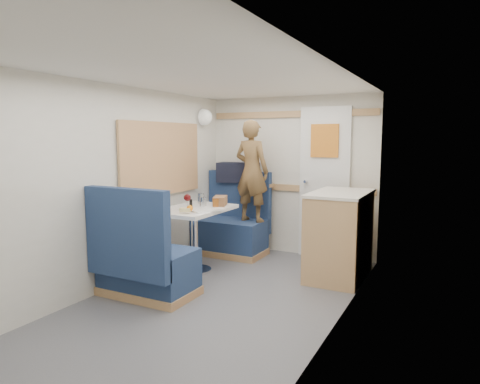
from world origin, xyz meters
The scene contains 27 objects.
floor centered at (0.00, 0.00, 0.00)m, with size 4.50×4.50×0.00m, color #515156.
ceiling centered at (0.00, 0.00, 2.00)m, with size 4.50×4.50×0.00m, color silver.
wall_back centered at (0.00, 2.25, 1.00)m, with size 2.20×0.02×2.00m, color silver.
wall_left centered at (-1.10, 0.00, 1.00)m, with size 0.02×4.50×2.00m, color silver.
wall_right centered at (1.10, 0.00, 1.00)m, with size 0.02×4.50×2.00m, color silver.
oak_trim_low centered at (0.00, 2.23, 0.85)m, with size 2.15×0.02×0.08m, color #AB794D.
oak_trim_high centered at (0.00, 2.23, 1.78)m, with size 2.15×0.02×0.08m, color #AB794D.
side_window centered at (-1.08, 1.00, 1.25)m, with size 0.04×1.30×0.72m, color #9CA289.
rear_door centered at (0.45, 2.22, 0.97)m, with size 0.62×0.12×1.86m.
dinette_table centered at (-0.65, 1.00, 0.57)m, with size 0.62×0.92×0.72m.
bench_far centered at (-0.65, 1.86, 0.30)m, with size 0.90×0.59×1.05m.
bench_near centered at (-0.65, 0.14, 0.30)m, with size 0.90×0.59×1.05m.
ledge centered at (-0.65, 2.12, 0.88)m, with size 0.90×0.14×0.04m, color #AB794D.
dome_light centered at (-1.04, 1.85, 1.75)m, with size 0.20×0.20×0.20m, color white.
galley_counter centered at (0.82, 1.55, 0.47)m, with size 0.57×0.92×0.92m.
person centered at (-0.37, 1.86, 1.08)m, with size 0.46×0.30×1.25m, color brown.
duffel_bag centered at (-0.68, 2.12, 1.03)m, with size 0.54×0.26×0.26m, color black.
tray centered at (-0.46, 0.91, 0.73)m, with size 0.27×0.35×0.02m, color white.
orange_fruit centered at (-0.51, 0.69, 0.77)m, with size 0.07×0.07×0.07m, color orange.
cheese_block centered at (-0.54, 0.67, 0.76)m, with size 0.11×0.06×0.04m, color #E1CE82.
wine_glass centered at (-0.65, 0.87, 0.84)m, with size 0.08×0.08×0.17m.
tumbler_left centered at (-0.88, 0.62, 0.77)m, with size 0.06×0.06×0.10m, color white.
tumbler_mid centered at (-0.76, 1.30, 0.78)m, with size 0.07×0.07×0.12m, color white.
tumbler_right centered at (-0.57, 1.05, 0.78)m, with size 0.07×0.07×0.12m, color white.
beer_glass centered at (-0.43, 1.07, 0.77)m, with size 0.07×0.07×0.11m, color brown.
pepper_grinder centered at (-0.71, 1.03, 0.76)m, with size 0.03×0.03×0.09m, color black.
bread_loaf centered at (-0.49, 1.29, 0.77)m, with size 0.13×0.25×0.10m, color brown.
Camera 1 is at (1.91, -2.89, 1.48)m, focal length 32.00 mm.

